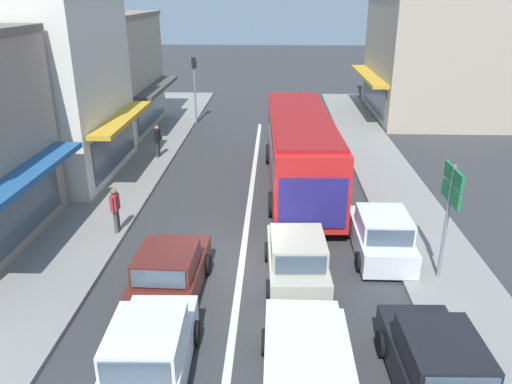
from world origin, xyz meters
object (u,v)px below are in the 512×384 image
object	(u,v)px
traffic_light_downstreet	(195,79)
pedestrian_with_handbag_near	(158,139)
city_bus	(300,146)
sedan_queue_far_back	(169,276)
hatchback_queue_gap_filler	(150,353)
directional_road_sign	(451,196)
wagon_adjacent_lane_lead	(307,373)
hatchback_behind_bus_mid	(297,259)
pedestrian_browsing_midblock	(115,207)
parked_hatchback_kerb_front	(436,366)
parked_hatchback_kerb_second	(381,235)

from	to	relation	value
traffic_light_downstreet	pedestrian_with_handbag_near	distance (m)	7.89
city_bus	traffic_light_downstreet	world-z (taller)	traffic_light_downstreet
sedan_queue_far_back	city_bus	bearing A→B (deg)	65.25
hatchback_queue_gap_filler	traffic_light_downstreet	xyz separation A→B (m)	(-2.52, 23.16, 2.15)
traffic_light_downstreet	city_bus	bearing A→B (deg)	-61.34
city_bus	directional_road_sign	size ratio (longest dim) A/B	3.04
wagon_adjacent_lane_lead	hatchback_behind_bus_mid	xyz separation A→B (m)	(-0.04, 4.70, -0.04)
pedestrian_with_handbag_near	wagon_adjacent_lane_lead	bearing A→B (deg)	-67.43
sedan_queue_far_back	pedestrian_browsing_midblock	size ratio (longest dim) A/B	2.60
city_bus	pedestrian_with_handbag_near	xyz separation A→B (m)	(-6.99, 3.72, -0.81)
sedan_queue_far_back	parked_hatchback_kerb_front	size ratio (longest dim) A/B	1.13
parked_hatchback_kerb_front	pedestrian_with_handbag_near	size ratio (longest dim) A/B	2.30
wagon_adjacent_lane_lead	directional_road_sign	distance (m)	6.74
parked_hatchback_kerb_second	pedestrian_browsing_midblock	distance (m)	8.99
pedestrian_browsing_midblock	parked_hatchback_kerb_front	bearing A→B (deg)	-38.59
parked_hatchback_kerb_front	parked_hatchback_kerb_second	xyz separation A→B (m)	(0.02, 6.04, 0.00)
parked_hatchback_kerb_front	parked_hatchback_kerb_second	bearing A→B (deg)	89.84
hatchback_behind_bus_mid	pedestrian_with_handbag_near	bearing A→B (deg)	120.34
hatchback_queue_gap_filler	directional_road_sign	bearing A→B (deg)	30.32
wagon_adjacent_lane_lead	parked_hatchback_kerb_second	xyz separation A→B (m)	(2.72, 6.37, -0.04)
sedan_queue_far_back	parked_hatchback_kerb_second	distance (m)	6.87
city_bus	parked_hatchback_kerb_front	bearing A→B (deg)	-78.78
wagon_adjacent_lane_lead	hatchback_behind_bus_mid	size ratio (longest dim) A/B	1.20
sedan_queue_far_back	directional_road_sign	size ratio (longest dim) A/B	1.18
city_bus	sedan_queue_far_back	bearing A→B (deg)	-114.75
city_bus	pedestrian_with_handbag_near	distance (m)	7.96
parked_hatchback_kerb_second	hatchback_queue_gap_filler	bearing A→B (deg)	-136.01
sedan_queue_far_back	parked_hatchback_kerb_front	world-z (taller)	parked_hatchback_kerb_front
city_bus	pedestrian_with_handbag_near	bearing A→B (deg)	151.99
traffic_light_downstreet	pedestrian_browsing_midblock	distance (m)	16.32
wagon_adjacent_lane_lead	traffic_light_downstreet	bearing A→B (deg)	103.96
traffic_light_downstreet	directional_road_sign	xyz separation A→B (m)	(10.06, -18.75, -0.15)
traffic_light_downstreet	parked_hatchback_kerb_second	bearing A→B (deg)	-63.54
parked_hatchback_kerb_front	traffic_light_downstreet	world-z (taller)	traffic_light_downstreet
hatchback_behind_bus_mid	pedestrian_with_handbag_near	world-z (taller)	pedestrian_with_handbag_near
wagon_adjacent_lane_lead	pedestrian_with_handbag_near	world-z (taller)	pedestrian_with_handbag_near
parked_hatchback_kerb_second	traffic_light_downstreet	bearing A→B (deg)	116.46
parked_hatchback_kerb_front	city_bus	bearing A→B (deg)	101.22
hatchback_queue_gap_filler	wagon_adjacent_lane_lead	bearing A→B (deg)	-8.44
wagon_adjacent_lane_lead	sedan_queue_far_back	world-z (taller)	wagon_adjacent_lane_lead
city_bus	pedestrian_browsing_midblock	size ratio (longest dim) A/B	6.71
hatchback_queue_gap_filler	traffic_light_downstreet	size ratio (longest dim) A/B	0.89
city_bus	parked_hatchback_kerb_front	size ratio (longest dim) A/B	2.92
parked_hatchback_kerb_second	directional_road_sign	xyz separation A→B (m)	(1.46, -1.46, 1.99)
hatchback_behind_bus_mid	parked_hatchback_kerb_second	bearing A→B (deg)	31.15
city_bus	hatchback_behind_bus_mid	world-z (taller)	city_bus
pedestrian_with_handbag_near	pedestrian_browsing_midblock	xyz separation A→B (m)	(0.46, -8.57, -0.00)
hatchback_queue_gap_filler	parked_hatchback_kerb_front	world-z (taller)	same
city_bus	hatchback_behind_bus_mid	xyz separation A→B (m)	(-0.37, -7.59, -1.17)
city_bus	parked_hatchback_kerb_second	xyz separation A→B (m)	(2.39, -5.92, -1.17)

